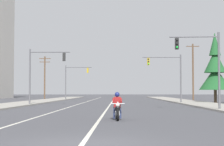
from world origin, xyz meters
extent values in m
plane|color=#47474C|center=(0.00, 0.00, 0.00)|extent=(400.00, 400.00, 0.00)
cube|color=beige|center=(-0.02, 45.00, 0.00)|extent=(0.16, 100.00, 0.01)
cube|color=beige|center=(-3.76, 45.00, 0.00)|extent=(0.16, 100.00, 0.01)
cube|color=#9E998E|center=(10.50, 40.00, 0.07)|extent=(4.40, 110.00, 0.14)
cube|color=#9E998E|center=(-10.50, 40.00, 0.07)|extent=(4.40, 110.00, 0.14)
cylinder|color=black|center=(0.95, 8.85, 0.32)|extent=(0.14, 0.64, 0.64)
cylinder|color=black|center=(0.90, 10.40, 0.32)|extent=(0.14, 0.64, 0.64)
cylinder|color=silver|center=(0.95, 8.95, 0.64)|extent=(0.08, 0.33, 0.68)
sphere|color=white|center=(0.95, 8.80, 0.82)|extent=(0.20, 0.20, 0.20)
cylinder|color=silver|center=(0.94, 9.00, 0.87)|extent=(0.70, 0.07, 0.04)
ellipsoid|color=black|center=(0.93, 9.50, 0.60)|extent=(0.34, 0.57, 0.28)
cube|color=silver|center=(0.92, 9.62, 0.37)|extent=(0.25, 0.45, 0.24)
cube|color=black|center=(0.91, 9.94, 0.54)|extent=(0.30, 0.53, 0.12)
cube|color=black|center=(0.90, 10.35, 0.62)|extent=(0.21, 0.37, 0.08)
cylinder|color=silver|center=(0.77, 10.02, 0.30)|extent=(0.10, 0.55, 0.08)
cube|color=maroon|center=(0.91, 9.90, 0.92)|extent=(0.37, 0.25, 0.56)
sphere|color=navy|center=(0.91, 9.88, 1.33)|extent=(0.26, 0.26, 0.26)
cylinder|color=navy|center=(1.06, 9.77, 0.54)|extent=(0.15, 0.44, 0.30)
cylinder|color=navy|center=(1.08, 9.59, 0.24)|extent=(0.12, 0.16, 0.35)
cylinder|color=maroon|center=(1.12, 9.65, 1.02)|extent=(0.12, 0.53, 0.27)
cylinder|color=navy|center=(0.78, 9.76, 0.54)|extent=(0.15, 0.44, 0.30)
cylinder|color=navy|center=(0.76, 9.58, 0.24)|extent=(0.12, 0.16, 0.35)
cylinder|color=maroon|center=(0.72, 9.64, 1.02)|extent=(0.12, 0.53, 0.27)
cylinder|color=#56565B|center=(8.92, 20.26, 3.10)|extent=(0.18, 0.18, 6.20)
cylinder|color=#56565B|center=(6.98, 20.35, 5.85)|extent=(3.88, 0.30, 0.11)
cube|color=black|center=(5.63, 20.42, 5.30)|extent=(0.31, 0.25, 0.90)
sphere|color=black|center=(5.62, 20.26, 5.60)|extent=(0.18, 0.18, 0.18)
sphere|color=black|center=(5.62, 20.26, 5.30)|extent=(0.18, 0.18, 0.18)
sphere|color=green|center=(5.62, 20.26, 5.00)|extent=(0.18, 0.18, 0.18)
cylinder|color=#56565B|center=(-8.83, 32.42, 3.10)|extent=(0.18, 0.18, 6.20)
cylinder|color=#56565B|center=(-6.61, 32.41, 5.85)|extent=(4.43, 0.11, 0.11)
cube|color=black|center=(-5.06, 32.41, 5.30)|extent=(0.30, 0.24, 0.90)
sphere|color=black|center=(-5.06, 32.57, 5.60)|extent=(0.18, 0.18, 0.18)
sphere|color=black|center=(-5.06, 32.57, 5.30)|extent=(0.18, 0.18, 0.18)
sphere|color=green|center=(-5.06, 32.57, 5.00)|extent=(0.18, 0.18, 0.18)
cylinder|color=#56565B|center=(8.86, 39.42, 3.10)|extent=(0.18, 0.18, 6.20)
cylinder|color=#56565B|center=(6.44, 39.36, 5.85)|extent=(4.85, 0.23, 0.11)
cube|color=#B79319|center=(4.74, 39.31, 5.30)|extent=(0.31, 0.25, 0.90)
sphere|color=black|center=(4.74, 39.16, 5.60)|extent=(0.18, 0.18, 0.18)
sphere|color=black|center=(4.74, 39.16, 5.30)|extent=(0.18, 0.18, 0.18)
sphere|color=green|center=(4.74, 39.16, 5.00)|extent=(0.18, 0.18, 0.18)
cylinder|color=#56565B|center=(-8.61, 60.27, 3.10)|extent=(0.18, 0.18, 6.20)
cylinder|color=#56565B|center=(-6.27, 60.18, 5.85)|extent=(4.69, 0.29, 0.11)
cube|color=#B79319|center=(-4.63, 60.12, 5.30)|extent=(0.31, 0.25, 0.90)
sphere|color=black|center=(-4.62, 60.28, 5.60)|extent=(0.18, 0.18, 0.18)
sphere|color=black|center=(-4.62, 60.28, 5.30)|extent=(0.18, 0.18, 0.18)
sphere|color=green|center=(-4.62, 60.28, 5.00)|extent=(0.18, 0.18, 0.18)
cylinder|color=brown|center=(12.91, 52.92, 4.59)|extent=(0.26, 0.26, 9.18)
cube|color=brown|center=(12.91, 52.92, 8.78)|extent=(2.08, 0.12, 0.12)
cylinder|color=slate|center=(12.03, 52.92, 8.88)|extent=(0.08, 0.08, 0.12)
cylinder|color=slate|center=(13.78, 52.92, 8.88)|extent=(0.08, 0.08, 0.12)
cylinder|color=brown|center=(-12.99, 63.38, 4.06)|extent=(0.26, 0.26, 8.12)
cube|color=brown|center=(-12.99, 63.38, 7.72)|extent=(2.17, 0.12, 0.12)
cylinder|color=slate|center=(-13.90, 63.38, 7.82)|extent=(0.08, 0.08, 0.12)
cylinder|color=slate|center=(-12.08, 63.38, 7.82)|extent=(0.08, 0.08, 0.12)
cube|color=brown|center=(-12.99, 63.38, 7.07)|extent=(1.98, 0.12, 0.12)
cylinder|color=slate|center=(-13.82, 63.38, 7.17)|extent=(0.08, 0.08, 0.12)
cylinder|color=slate|center=(-12.16, 63.38, 7.17)|extent=(0.08, 0.08, 0.12)
cylinder|color=#4C3828|center=(13.64, 41.21, 0.86)|extent=(0.38, 0.38, 1.72)
cone|color=#1E5628|center=(13.64, 41.21, 3.23)|extent=(4.21, 4.21, 3.02)
cone|color=#1E5628|center=(13.64, 41.21, 5.50)|extent=(2.87, 2.87, 3.02)
cone|color=#1E5628|center=(13.64, 41.21, 7.76)|extent=(1.52, 1.52, 3.02)
camera|label=1|loc=(1.02, -11.33, 1.48)|focal=64.03mm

